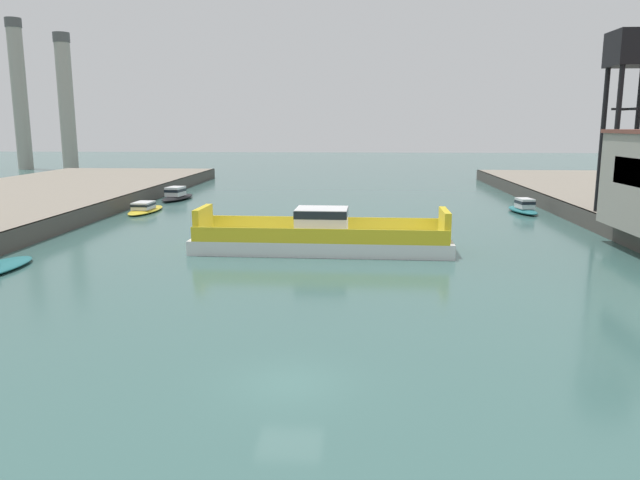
% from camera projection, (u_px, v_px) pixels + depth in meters
% --- Properties ---
extents(ground_plane, '(400.00, 400.00, 0.00)m').
position_uv_depth(ground_plane, '(289.00, 384.00, 22.81)').
color(ground_plane, '#3D6660').
extents(chain_ferry, '(20.00, 6.44, 3.33)m').
position_uv_depth(chain_ferry, '(322.00, 237.00, 47.10)').
color(chain_ferry, silver).
rests_on(chain_ferry, ground).
extents(moored_boat_mid_left, '(3.58, 8.19, 1.76)m').
position_uv_depth(moored_boat_mid_left, '(177.00, 195.00, 79.15)').
color(moored_boat_mid_left, black).
rests_on(moored_boat_mid_left, ground).
extents(moored_boat_mid_right, '(2.98, 6.55, 1.68)m').
position_uv_depth(moored_boat_mid_right, '(523.00, 208.00, 67.24)').
color(moored_boat_mid_right, '#237075').
rests_on(moored_boat_mid_right, ground).
extents(moored_boat_far_left, '(2.90, 8.07, 1.22)m').
position_uv_depth(moored_boat_far_left, '(145.00, 208.00, 67.90)').
color(moored_boat_far_left, yellow).
rests_on(moored_boat_far_left, ground).
extents(crane_tower, '(3.90, 3.90, 15.94)m').
position_uv_depth(crane_tower, '(633.00, 66.00, 52.38)').
color(crane_tower, black).
rests_on(crane_tower, quay_right).
extents(smokestack_distant_a, '(3.43, 3.43, 32.34)m').
position_uv_depth(smokestack_distant_a, '(19.00, 90.00, 132.15)').
color(smokestack_distant_a, '#9E998E').
rests_on(smokestack_distant_a, ground).
extents(smokestack_distant_b, '(3.41, 3.41, 28.70)m').
position_uv_depth(smokestack_distant_b, '(66.00, 98.00, 128.18)').
color(smokestack_distant_b, '#9E998E').
rests_on(smokestack_distant_b, ground).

